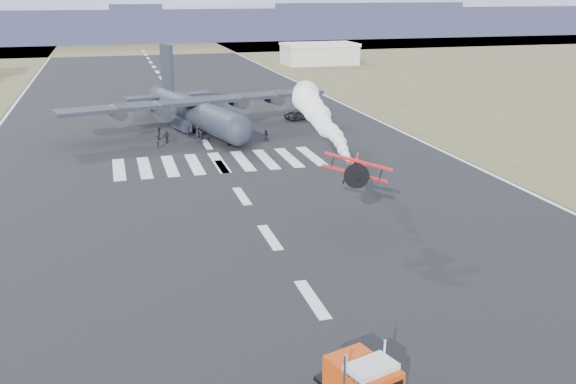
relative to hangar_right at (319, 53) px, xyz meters
name	(u,v)px	position (x,y,z in m)	size (l,w,h in m)	color
scrub_far	(139,45)	(-46.00, 80.00, -3.01)	(500.00, 80.00, 0.00)	brown
runway_markings	(207,144)	(-46.00, -90.00, -3.00)	(60.00, 260.00, 0.01)	silver
ridge_seg_d	(134,24)	(-46.00, 110.00, 3.49)	(150.00, 50.00, 13.00)	#8A90B0
ridge_seg_e	(283,19)	(19.00, 110.00, 4.49)	(150.00, 50.00, 15.00)	#8A90B0
ridge_seg_f	(415,16)	(84.00, 110.00, 5.49)	(150.00, 50.00, 17.00)	#8A90B0
ridge_seg_g	(534,18)	(149.00, 110.00, 3.49)	(150.00, 50.00, 13.00)	#8A90B0
hangar_right	(319,53)	(0.00, 0.00, 0.00)	(20.50, 12.50, 5.90)	#BAB4A5
aerobatic_biplane	(357,169)	(-38.22, -126.07, 2.56)	(5.98, 5.57, 2.98)	red
smoke_trail	(312,106)	(-32.86, -96.31, 2.84)	(8.48, 36.84, 3.81)	white
transport_aircraft	(194,109)	(-46.16, -79.59, 0.07)	(40.97, 33.49, 11.93)	#1D222C
support_vehicle	(300,115)	(-28.39, -76.30, -2.28)	(2.43, 5.28, 1.47)	black
crew_a	(188,131)	(-47.83, -84.67, -2.15)	(0.63, 0.52, 1.72)	black
crew_b	(160,133)	(-51.93, -85.00, -2.15)	(0.84, 0.52, 1.73)	black
crew_c	(222,137)	(-43.77, -89.79, -2.14)	(1.12, 0.52, 1.73)	black
crew_d	(167,137)	(-51.18, -87.52, -2.14)	(1.02, 0.52, 1.74)	black
crew_e	(197,132)	(-46.61, -85.50, -2.15)	(0.84, 0.52, 1.72)	black
crew_f	(201,137)	(-46.55, -88.85, -2.16)	(1.58, 0.51, 1.70)	black
crew_g	(158,141)	(-52.58, -90.11, -2.10)	(0.67, 0.55, 1.83)	black
crew_h	(266,136)	(-37.73, -90.45, -2.18)	(0.81, 0.50, 1.66)	black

